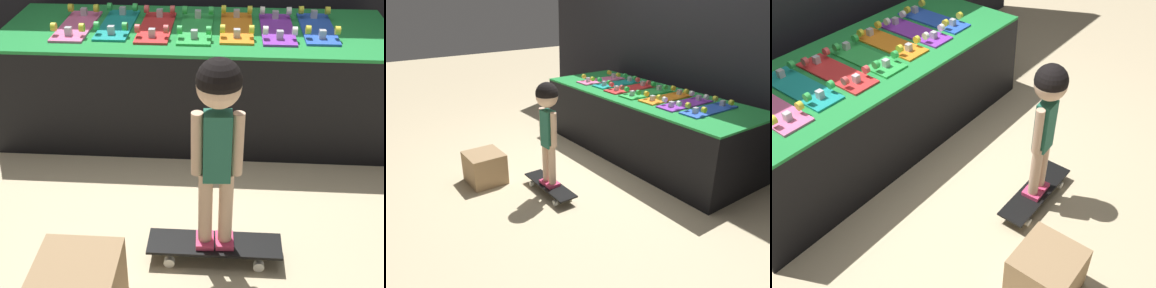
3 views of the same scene
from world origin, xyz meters
The scene contains 13 objects.
ground_plane centered at (0.00, 0.00, 0.00)m, with size 16.00×16.00×0.00m, color beige.
back_wall centered at (0.00, 1.24, 1.24)m, with size 5.52×0.10×2.47m.
display_rack centered at (0.00, 0.55, 0.35)m, with size 2.50×0.96×0.69m.
skateboard_pink_on_rack centered at (-0.77, 0.53, 0.71)m, with size 0.20×0.60×0.09m.
skateboard_teal_on_rack centered at (-0.51, 0.56, 0.71)m, with size 0.20×0.60×0.09m.
skateboard_red_on_rack centered at (-0.26, 0.53, 0.71)m, with size 0.20×0.60×0.09m.
skateboard_green_on_rack centered at (0.00, 0.52, 0.71)m, with size 0.20×0.60×0.09m.
skateboard_orange_on_rack centered at (0.26, 0.56, 0.71)m, with size 0.20×0.60×0.09m.
skateboard_purple_on_rack centered at (0.51, 0.55, 0.71)m, with size 0.20×0.60×0.09m.
skateboard_blue_on_rack centered at (0.77, 0.57, 0.71)m, with size 0.20×0.60×0.09m.
skateboard_on_floor centered at (0.17, -0.80, 0.07)m, with size 0.64×0.18×0.09m.
child centered at (0.17, -0.80, 0.75)m, with size 0.23×0.19×0.94m.
storage_box centered at (-0.38, -1.19, 0.15)m, with size 0.34×0.33×0.30m.
Camera 2 is at (2.77, -2.33, 1.73)m, focal length 35.00 mm.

